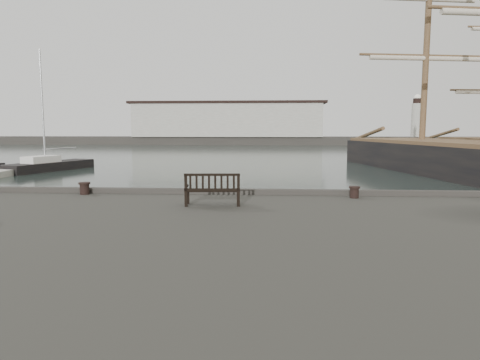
% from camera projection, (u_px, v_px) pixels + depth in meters
% --- Properties ---
extents(ground, '(400.00, 400.00, 0.00)m').
position_uv_depth(ground, '(214.00, 236.00, 15.29)').
color(ground, black).
rests_on(ground, ground).
extents(breakwater, '(140.00, 9.50, 12.20)m').
position_uv_depth(breakwater, '(241.00, 127.00, 106.25)').
color(breakwater, '#383530').
rests_on(breakwater, ground).
extents(bench, '(1.67, 0.69, 0.94)m').
position_uv_depth(bench, '(213.00, 195.00, 12.68)').
color(bench, black).
rests_on(bench, quay).
extents(bollard_left, '(0.42, 0.42, 0.42)m').
position_uv_depth(bollard_left, '(85.00, 188.00, 14.86)').
color(bollard_left, black).
rests_on(bollard_left, quay).
extents(bollard_right, '(0.43, 0.43, 0.38)m').
position_uv_depth(bollard_right, '(354.00, 192.00, 14.07)').
color(bollard_right, black).
rests_on(bollard_right, quay).
extents(yacht_d, '(5.26, 9.43, 11.55)m').
position_uv_depth(yacht_d, '(50.00, 168.00, 39.78)').
color(yacht_d, black).
rests_on(yacht_d, ground).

